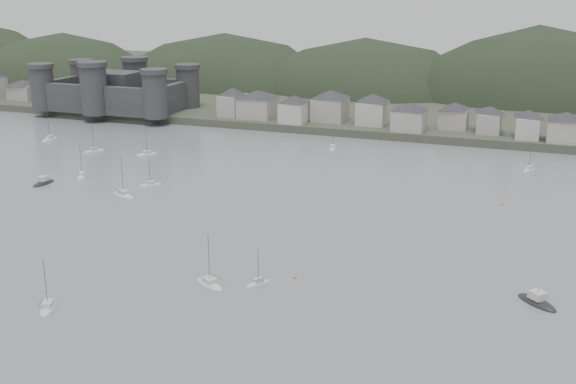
% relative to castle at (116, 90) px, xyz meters
% --- Properties ---
extents(ground, '(900.00, 900.00, 0.00)m').
position_rel_castle_xyz_m(ground, '(120.00, -179.80, -10.96)').
color(ground, slate).
rests_on(ground, ground).
extents(far_shore_land, '(900.00, 250.00, 3.00)m').
position_rel_castle_xyz_m(far_shore_land, '(120.00, 115.20, -9.46)').
color(far_shore_land, '#383D2D').
rests_on(far_shore_land, ground).
extents(forested_ridge, '(851.55, 103.94, 102.57)m').
position_rel_castle_xyz_m(forested_ridge, '(124.83, 89.60, -22.25)').
color(forested_ridge, black).
rests_on(forested_ridge, ground).
extents(castle, '(66.00, 43.00, 20.00)m').
position_rel_castle_xyz_m(castle, '(0.00, 0.00, 0.00)').
color(castle, '#313134').
rests_on(castle, far_shore_land).
extents(waterfront_town, '(451.48, 28.46, 12.92)m').
position_rel_castle_xyz_m(waterfront_town, '(170.59, 3.54, -2.30)').
color(waterfront_town, '#9B988D').
rests_on(waterfront_town, far_shore_land).
extents(sailboat_lead, '(3.85, 7.91, 10.39)m').
position_rel_castle_xyz_m(sailboat_lead, '(108.65, -29.80, -10.79)').
color(sailboat_lead, silver).
rests_on(sailboat_lead, ground).
extents(moored_fleet, '(260.21, 168.20, 13.09)m').
position_rel_castle_xyz_m(moored_fleet, '(96.32, -118.03, -10.79)').
color(moored_fleet, silver).
rests_on(moored_fleet, ground).
extents(motor_launch_near, '(8.73, 8.33, 4.10)m').
position_rel_castle_xyz_m(motor_launch_near, '(180.97, -137.29, -10.68)').
color(motor_launch_near, black).
rests_on(motor_launch_near, ground).
extents(motor_launch_far, '(3.27, 8.47, 3.99)m').
position_rel_castle_xyz_m(motor_launch_far, '(43.12, -103.07, -10.68)').
color(motor_launch_far, black).
rests_on(motor_launch_far, ground).
extents(mooring_buoys, '(160.40, 106.22, 0.70)m').
position_rel_castle_xyz_m(mooring_buoys, '(114.91, -110.17, -10.81)').
color(mooring_buoys, '#CE7644').
rests_on(mooring_buoys, ground).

